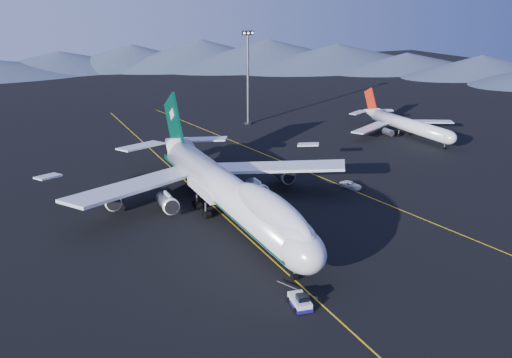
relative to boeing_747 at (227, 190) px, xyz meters
name	(u,v)px	position (x,y,z in m)	size (l,w,h in m)	color
ground	(227,219)	(0.00, -0.03, -5.81)	(500.00, 500.00, 0.00)	black
taxiway_line_main	(227,219)	(0.00, -0.03, -5.80)	(0.25, 220.00, 0.01)	#E4B40D
taxiway_line_side	(334,182)	(30.00, 9.97, -5.80)	(0.25, 200.00, 0.01)	#E4B40D
boeing_747	(227,190)	(0.00, 0.00, 0.00)	(59.62, 72.43, 19.37)	silver
pushback_tug	(300,302)	(-2.90, -33.41, -5.21)	(3.07, 4.72, 1.93)	silver
second_jet	(406,124)	(72.73, 38.22, -2.21)	(37.03, 41.84, 11.91)	silver
service_van	(351,185)	(31.30, 5.11, -5.09)	(2.39, 5.18, 1.44)	silver
floodlight_mast	(248,78)	(37.14, 73.14, 9.13)	(3.64, 2.73, 29.49)	black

